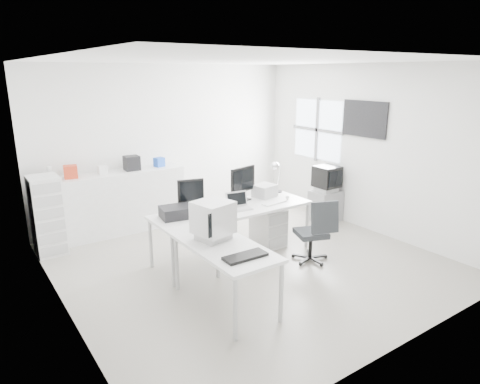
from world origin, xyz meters
TOP-DOWN VIEW (x-y plane):
  - floor at (0.00, 0.00)m, footprint 5.00×5.00m
  - ceiling at (0.00, 0.00)m, footprint 5.00×5.00m
  - back_wall at (0.00, 2.50)m, footprint 5.00×0.02m
  - left_wall at (-2.50, 0.00)m, footprint 0.02×5.00m
  - right_wall at (2.50, 0.00)m, footprint 0.02×5.00m
  - window at (2.48, 1.20)m, footprint 0.02×1.20m
  - wall_picture at (2.47, 0.10)m, footprint 0.04×0.90m
  - main_desk at (-0.07, 0.27)m, footprint 2.40×0.80m
  - side_desk at (-0.92, -0.83)m, footprint 0.70×1.40m
  - drawer_pedestal at (0.63, 0.32)m, footprint 0.40×0.50m
  - inkjet_printer at (-0.92, 0.37)m, footprint 0.48×0.40m
  - lcd_monitor_small at (-0.62, 0.52)m, footprint 0.42×0.30m
  - lcd_monitor_large at (0.28, 0.52)m, footprint 0.53×0.31m
  - laptop at (-0.02, 0.17)m, footprint 0.41×0.42m
  - white_keyboard at (0.58, 0.12)m, footprint 0.43×0.18m
  - white_mouse at (0.88, 0.17)m, footprint 0.06×0.06m
  - laser_printer at (0.68, 0.49)m, footprint 0.39×0.35m
  - desk_lamp at (1.03, 0.57)m, footprint 0.16×0.16m
  - crt_monitor at (-0.92, -0.58)m, footprint 0.43×0.43m
  - black_keyboard at (-0.92, -1.23)m, footprint 0.49×0.20m
  - office_chair at (0.76, -0.49)m, footprint 0.69×0.69m
  - tv_cabinet at (2.22, 0.64)m, footprint 0.52×0.42m
  - crt_tv at (2.22, 0.64)m, footprint 0.50×0.48m
  - sideboard at (-1.02, 2.24)m, footprint 2.10×0.52m
  - clutter_box_a at (-1.82, 2.24)m, footprint 0.23×0.21m
  - clutter_box_b at (-1.32, 2.24)m, footprint 0.14×0.12m
  - clutter_box_c at (-0.82, 2.24)m, footprint 0.25×0.23m
  - clutter_box_d at (-0.32, 2.24)m, footprint 0.19×0.17m
  - clutter_bottle at (-2.12, 2.28)m, footprint 0.07×0.07m
  - filing_cabinet at (-2.28, 1.96)m, footprint 0.42×0.50m

SIDE VIEW (x-z plane):
  - floor at x=0.00m, z-range -0.01..0.01m
  - tv_cabinet at x=2.22m, z-range 0.00..0.56m
  - drawer_pedestal at x=0.63m, z-range 0.00..0.60m
  - main_desk at x=-0.07m, z-range 0.00..0.75m
  - side_desk at x=-0.92m, z-range 0.00..0.75m
  - office_chair at x=0.76m, z-range 0.00..0.93m
  - sideboard at x=-1.02m, z-range 0.00..1.05m
  - filing_cabinet at x=-2.28m, z-range 0.00..1.20m
  - white_keyboard at x=0.58m, z-range 0.75..0.77m
  - black_keyboard at x=-0.92m, z-range 0.75..0.78m
  - white_mouse at x=0.88m, z-range 0.75..0.81m
  - crt_tv at x=2.22m, z-range 0.56..1.01m
  - inkjet_printer at x=-0.92m, z-range 0.75..0.90m
  - laser_printer at x=0.68m, z-range 0.75..0.94m
  - laptop at x=-0.02m, z-range 0.75..0.99m
  - crt_monitor at x=-0.92m, z-range 0.75..1.16m
  - desk_lamp at x=1.03m, z-range 0.75..1.20m
  - lcd_monitor_small at x=-0.62m, z-range 0.75..1.22m
  - lcd_monitor_large at x=0.28m, z-range 0.75..1.27m
  - clutter_box_b at x=-1.32m, z-range 1.05..1.19m
  - clutter_box_d at x=-0.32m, z-range 1.05..1.21m
  - clutter_box_a at x=-1.82m, z-range 1.05..1.25m
  - clutter_bottle at x=-2.12m, z-range 1.05..1.27m
  - clutter_box_c at x=-0.82m, z-range 1.05..1.29m
  - back_wall at x=0.00m, z-range 0.00..2.80m
  - left_wall at x=-2.50m, z-range 0.00..2.80m
  - right_wall at x=2.50m, z-range 0.00..2.80m
  - window at x=2.48m, z-range 1.05..2.15m
  - wall_picture at x=2.47m, z-range 1.60..2.20m
  - ceiling at x=0.00m, z-range 2.79..2.80m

